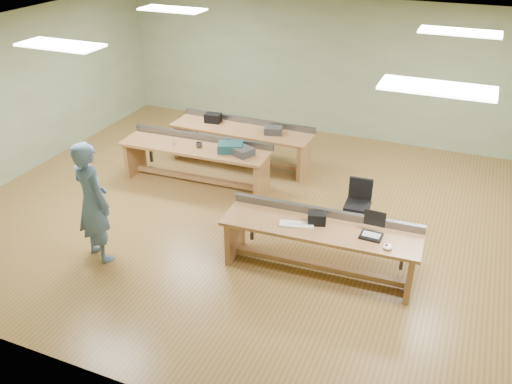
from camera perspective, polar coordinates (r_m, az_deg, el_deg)
floor at (r=9.22m, az=1.22°, el=-2.45°), size 10.00×10.00×0.00m
ceiling at (r=8.10m, az=1.45°, el=16.09°), size 10.00×10.00×0.00m
wall_back at (r=12.17m, az=8.44°, el=12.71°), size 10.00×0.04×3.00m
wall_front at (r=5.48m, az=-14.42°, el=-8.67°), size 10.00×0.04×3.00m
wall_left at (r=11.26m, az=-23.41°, el=9.42°), size 0.04×8.00×3.00m
fluor_panels at (r=8.11m, az=1.45°, el=15.88°), size 6.20×3.50×0.03m
workbench_front at (r=7.66m, az=6.78°, el=-4.81°), size 2.78×0.87×0.86m
workbench_mid at (r=10.12m, az=-6.31°, el=3.87°), size 2.85×0.86×0.86m
workbench_back at (r=10.85m, az=-1.48°, el=5.78°), size 2.87×0.79×0.86m
person at (r=8.07m, az=-16.83°, el=-1.00°), size 0.79×0.66×1.86m
laptop_base at (r=7.42m, az=12.03°, el=-4.56°), size 0.30×0.25×0.03m
laptop_screen at (r=7.41m, az=12.41°, el=-2.73°), size 0.29×0.02×0.23m
keyboard at (r=7.53m, az=4.30°, el=-3.44°), size 0.50×0.26×0.03m
trackball_mouse at (r=7.23m, az=13.70°, el=-5.61°), size 0.14×0.16×0.06m
camera_bag at (r=7.55m, az=6.42°, el=-2.81°), size 0.28×0.23×0.17m
task_chair at (r=8.87m, az=10.61°, el=-2.02°), size 0.48×0.48×0.84m
parts_bin_teal at (r=9.73m, az=-2.70°, el=4.74°), size 0.52×0.46×0.15m
parts_bin_grey at (r=9.63m, az=-1.68°, el=4.43°), size 0.57×0.48×0.13m
mug at (r=9.95m, az=-6.02°, el=4.96°), size 0.15×0.15×0.09m
drinks_can at (r=10.11m, az=-8.66°, el=5.25°), size 0.08×0.08×0.12m
storage_box_back at (r=11.09m, az=-4.55°, el=7.78°), size 0.34×0.26×0.18m
tray_back at (r=10.50m, az=1.83°, el=6.51°), size 0.39×0.32×0.13m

